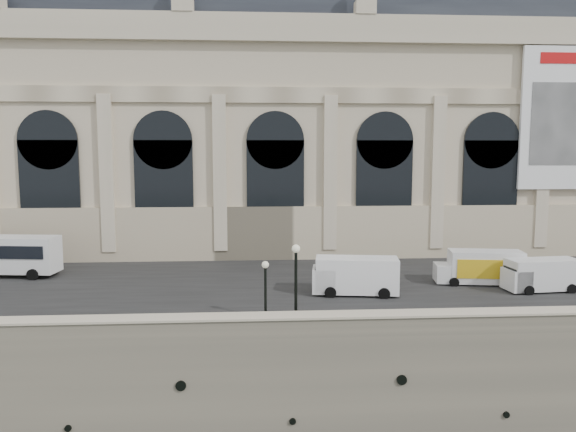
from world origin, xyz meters
name	(u,v)px	position (x,y,z in m)	size (l,w,h in m)	color
quay	(305,263)	(0.00, 35.00, 3.00)	(160.00, 70.00, 6.00)	gray
street	(330,279)	(0.00, 14.00, 6.03)	(160.00, 24.00, 0.06)	#2D2D2D
parapet	(364,324)	(0.00, 0.60, 6.62)	(160.00, 1.40, 1.21)	gray
museum	(253,115)	(-5.98, 30.86, 19.72)	(69.00, 18.70, 29.10)	beige
van_b	(351,276)	(0.80, 9.16, 7.35)	(6.19, 3.10, 2.64)	white
van_c	(538,275)	(14.36, 9.16, 7.20)	(5.43, 2.55, 2.35)	silver
box_truck	(480,267)	(11.07, 11.55, 7.30)	(6.63, 3.03, 2.58)	silver
lamp_left	(265,296)	(-5.41, 1.88, 7.96)	(0.40, 0.40, 3.93)	black
lamp_right	(296,285)	(-3.63, 2.57, 8.36)	(0.48, 0.48, 4.74)	black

